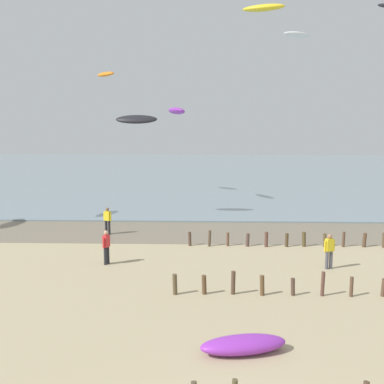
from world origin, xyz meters
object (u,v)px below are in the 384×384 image
(person_left_flank, at_px, (329,250))
(kite_aloft_11, at_px, (136,119))
(person_mid_beach, at_px, (107,220))
(person_nearest_camera, at_px, (106,246))
(kite_aloft_10, at_px, (177,111))
(grounded_kite, at_px, (243,345))
(kite_aloft_1, at_px, (263,8))
(kite_aloft_0, at_px, (297,34))
(kite_aloft_3, at_px, (106,74))

(person_left_flank, relative_size, kite_aloft_11, 0.57)
(person_mid_beach, relative_size, person_left_flank, 1.00)
(person_nearest_camera, height_order, kite_aloft_10, kite_aloft_10)
(person_mid_beach, height_order, kite_aloft_11, kite_aloft_11)
(person_nearest_camera, xyz_separation_m, kite_aloft_10, (2.36, 18.08, 7.02))
(person_nearest_camera, relative_size, kite_aloft_10, 0.55)
(person_left_flank, relative_size, grounded_kite, 0.63)
(person_nearest_camera, xyz_separation_m, kite_aloft_11, (-0.06, 11.39, 6.28))
(person_left_flank, distance_m, kite_aloft_10, 21.54)
(person_left_flank, distance_m, kite_aloft_1, 24.11)
(person_mid_beach, relative_size, kite_aloft_0, 0.51)
(kite_aloft_3, height_order, kite_aloft_11, kite_aloft_3)
(person_left_flank, distance_m, kite_aloft_11, 17.28)
(grounded_kite, bearing_deg, kite_aloft_0, 65.43)
(kite_aloft_10, distance_m, kite_aloft_11, 7.15)
(grounded_kite, distance_m, kite_aloft_1, 31.88)
(person_mid_beach, height_order, kite_aloft_1, kite_aloft_1)
(kite_aloft_10, bearing_deg, kite_aloft_11, -43.65)
(person_left_flank, relative_size, kite_aloft_0, 0.51)
(kite_aloft_1, bearing_deg, kite_aloft_11, 56.83)
(person_mid_beach, height_order, person_left_flank, same)
(grounded_kite, bearing_deg, kite_aloft_3, 95.69)
(kite_aloft_1, relative_size, kite_aloft_11, 1.18)
(kite_aloft_1, bearing_deg, person_mid_beach, 68.88)
(kite_aloft_1, xyz_separation_m, kite_aloft_11, (-9.55, -6.76, -9.01))
(person_left_flank, height_order, kite_aloft_10, kite_aloft_10)
(person_left_flank, height_order, kite_aloft_11, kite_aloft_11)
(person_nearest_camera, distance_m, kite_aloft_10, 19.53)
(kite_aloft_0, relative_size, kite_aloft_1, 0.95)
(grounded_kite, bearing_deg, person_nearest_camera, 110.57)
(person_nearest_camera, bearing_deg, kite_aloft_1, 62.41)
(person_mid_beach, height_order, grounded_kite, person_mid_beach)
(person_nearest_camera, bearing_deg, person_mid_beach, 101.13)
(person_nearest_camera, height_order, kite_aloft_0, kite_aloft_0)
(kite_aloft_0, distance_m, kite_aloft_3, 22.16)
(person_nearest_camera, distance_m, person_left_flank, 10.87)
(kite_aloft_3, xyz_separation_m, kite_aloft_11, (4.28, -10.44, -4.13))
(person_nearest_camera, bearing_deg, kite_aloft_10, 82.56)
(kite_aloft_0, bearing_deg, kite_aloft_10, -161.02)
(kite_aloft_3, bearing_deg, person_nearest_camera, -32.45)
(kite_aloft_10, bearing_deg, kite_aloft_3, -142.94)
(kite_aloft_1, bearing_deg, grounded_kite, 104.54)
(kite_aloft_10, bearing_deg, kite_aloft_1, 66.87)
(kite_aloft_1, bearing_deg, person_nearest_camera, 83.95)
(kite_aloft_3, distance_m, kite_aloft_11, 12.02)
(person_left_flank, xyz_separation_m, kite_aloft_1, (-1.37, 18.58, 15.30))
(kite_aloft_11, bearing_deg, person_nearest_camera, 95.19)
(kite_aloft_1, distance_m, kite_aloft_10, 10.92)
(person_mid_beach, height_order, kite_aloft_0, kite_aloft_0)
(person_nearest_camera, relative_size, kite_aloft_3, 0.68)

